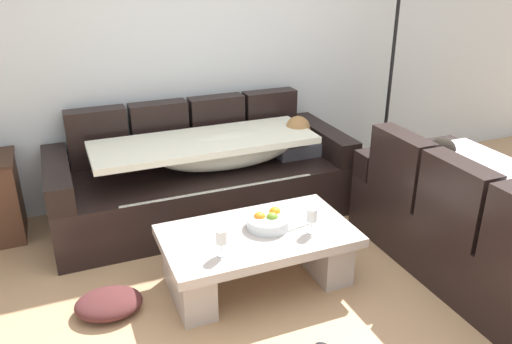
% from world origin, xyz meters
% --- Properties ---
extents(ground_plane, '(14.00, 14.00, 0.00)m').
position_xyz_m(ground_plane, '(0.00, 0.00, 0.00)').
color(ground_plane, tan).
extents(back_wall, '(9.00, 0.10, 2.70)m').
position_xyz_m(back_wall, '(0.00, 2.15, 1.35)').
color(back_wall, silver).
rests_on(back_wall, ground_plane).
extents(couch_along_wall, '(2.33, 0.92, 0.88)m').
position_xyz_m(couch_along_wall, '(-0.02, 1.62, 0.33)').
color(couch_along_wall, black).
rests_on(couch_along_wall, ground_plane).
extents(couch_near_window, '(0.92, 1.96, 0.88)m').
position_xyz_m(couch_near_window, '(1.41, 0.07, 0.34)').
color(couch_near_window, black).
rests_on(couch_near_window, ground_plane).
extents(coffee_table, '(1.20, 0.68, 0.38)m').
position_xyz_m(coffee_table, '(-0.01, 0.57, 0.24)').
color(coffee_table, '#B8ACA6').
rests_on(coffee_table, ground_plane).
extents(fruit_bowl, '(0.28, 0.28, 0.10)m').
position_xyz_m(fruit_bowl, '(0.08, 0.61, 0.42)').
color(fruit_bowl, silver).
rests_on(fruit_bowl, coffee_table).
extents(wine_glass_near_left, '(0.07, 0.07, 0.17)m').
position_xyz_m(wine_glass_near_left, '(-0.31, 0.40, 0.50)').
color(wine_glass_near_left, silver).
rests_on(wine_glass_near_left, coffee_table).
extents(wine_glass_near_right, '(0.07, 0.07, 0.17)m').
position_xyz_m(wine_glass_near_right, '(0.30, 0.44, 0.50)').
color(wine_glass_near_right, silver).
rests_on(wine_glass_near_right, coffee_table).
extents(open_magazine, '(0.32, 0.26, 0.01)m').
position_xyz_m(open_magazine, '(0.18, 0.60, 0.39)').
color(open_magazine, white).
rests_on(open_magazine, coffee_table).
extents(floor_lamp, '(0.33, 0.31, 1.95)m').
position_xyz_m(floor_lamp, '(1.75, 1.74, 1.12)').
color(floor_lamp, black).
rests_on(floor_lamp, ground_plane).
extents(crumpled_garment, '(0.45, 0.38, 0.12)m').
position_xyz_m(crumpled_garment, '(-0.95, 0.63, 0.06)').
color(crumpled_garment, '#4C2323').
rests_on(crumpled_garment, ground_plane).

